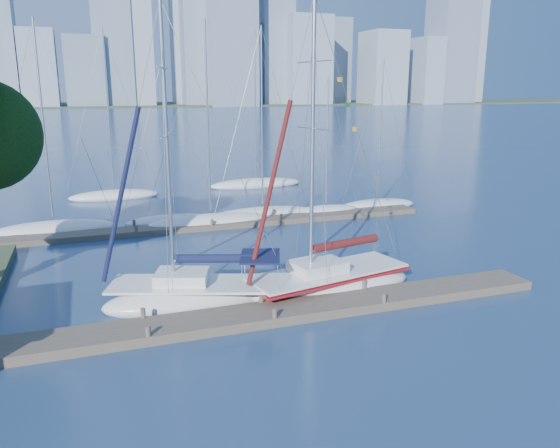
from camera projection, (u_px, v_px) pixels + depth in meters
name	position (u px, v px, depth m)	size (l,w,h in m)	color
ground	(268.00, 319.00, 22.91)	(700.00, 700.00, 0.00)	navy
near_dock	(268.00, 314.00, 22.86)	(26.00, 2.00, 0.40)	#4F463A
far_dock	(224.00, 224.00, 38.15)	(30.00, 1.80, 0.36)	#4F463A
far_shore	(95.00, 105.00, 315.75)	(800.00, 100.00, 1.50)	#38472D
sailboat_navy	(195.00, 280.00, 24.33)	(8.57, 5.17, 13.39)	white
sailboat_maroon	(328.00, 269.00, 25.86)	(8.93, 4.47, 13.79)	white
bg_boat_0	(54.00, 229.00, 36.31)	(8.41, 5.14, 14.04)	white
bg_boat_1	(171.00, 220.00, 39.00)	(6.36, 1.91, 11.84)	white
bg_boat_2	(211.00, 222.00, 38.45)	(9.24, 5.75, 14.19)	white
bg_boat_3	(263.00, 214.00, 40.95)	(8.56, 4.76, 13.99)	white
bg_boat_4	(326.00, 211.00, 42.08)	(6.02, 2.81, 10.56)	white
bg_boat_5	(377.00, 205.00, 44.13)	(6.91, 3.08, 12.07)	white
bg_boat_6	(114.00, 195.00, 47.93)	(7.82, 2.79, 14.60)	white
bg_boat_7	(256.00, 184.00, 53.74)	(9.44, 3.43, 15.15)	white
skyline	(133.00, 37.00, 286.60)	(503.62, 51.31, 119.38)	#7E8FA3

